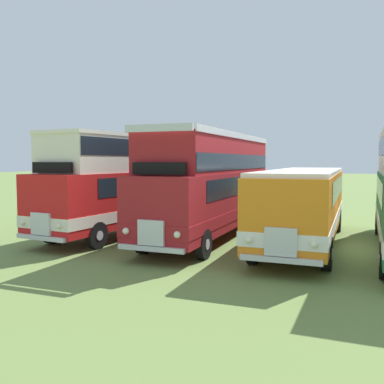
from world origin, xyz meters
TOP-DOWN VIEW (x-y plane):
  - ground_plane at (0.00, 0.00)m, footprint 200.00×200.00m
  - bus_first_in_row at (-9.96, -0.23)m, footprint 3.09×10.37m
  - bus_second_in_row at (-5.99, 0.41)m, footprint 3.04×11.69m
  - bus_third_in_row at (-2.00, 0.35)m, footprint 3.14×11.41m

SIDE VIEW (x-z plane):
  - ground_plane at x=0.00m, z-range 0.00..0.00m
  - bus_third_in_row at x=-2.00m, z-range 0.26..3.25m
  - bus_second_in_row at x=-5.99m, z-range 0.10..4.62m
  - bus_first_in_row at x=-9.96m, z-range 0.22..4.71m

